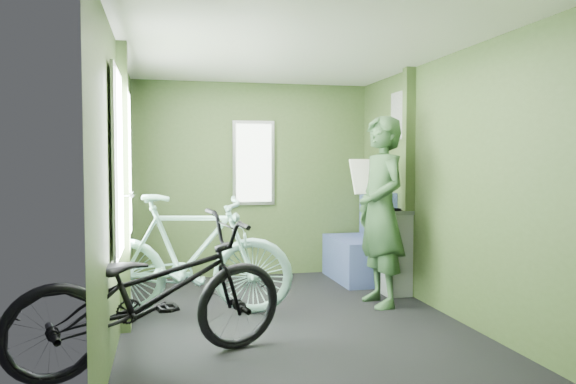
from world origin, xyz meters
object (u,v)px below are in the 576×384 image
at_px(waste_box, 394,252).
at_px(bench_seat, 360,254).
at_px(passenger, 381,211).
at_px(bicycle_black, 155,367).
at_px(bicycle_mint, 190,316).

xyz_separation_m(waste_box, bench_seat, (-0.11, 0.72, -0.13)).
height_order(passenger, waste_box, passenger).
bearing_deg(bicycle_black, bench_seat, -64.31).
xyz_separation_m(bicycle_mint, bench_seat, (1.99, 1.13, 0.30)).
bearing_deg(bicycle_mint, bench_seat, -48.67).
height_order(bicycle_black, waste_box, waste_box).
bearing_deg(waste_box, bench_seat, 98.81).
height_order(passenger, bench_seat, passenger).
height_order(bicycle_mint, waste_box, waste_box).
distance_m(bicycle_black, waste_box, 2.90).
bearing_deg(passenger, bicycle_mint, -94.78).
relative_size(bicycle_black, bicycle_mint, 1.04).
xyz_separation_m(bicycle_mint, waste_box, (2.10, 0.40, 0.44)).
distance_m(bicycle_mint, passenger, 2.00).
distance_m(bicycle_black, passenger, 2.56).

